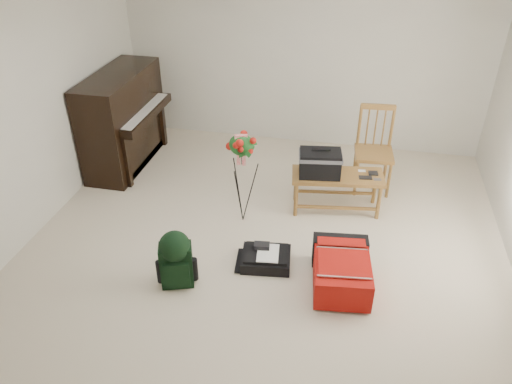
% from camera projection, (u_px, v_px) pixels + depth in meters
% --- Properties ---
extents(floor, '(5.00, 5.50, 0.01)m').
position_uv_depth(floor, '(261.00, 255.00, 5.18)').
color(floor, beige).
rests_on(floor, ground).
extents(ceiling, '(5.00, 5.50, 0.01)m').
position_uv_depth(ceiling, '(263.00, 3.00, 3.84)').
color(ceiling, white).
rests_on(ceiling, wall_back).
extents(wall_back, '(5.00, 0.04, 2.50)m').
position_uv_depth(wall_back, '(303.00, 57.00, 6.78)').
color(wall_back, beige).
rests_on(wall_back, floor).
extents(wall_left, '(0.04, 5.50, 2.50)m').
position_uv_depth(wall_left, '(16.00, 123.00, 4.96)').
color(wall_left, beige).
rests_on(wall_left, floor).
extents(piano, '(0.71, 1.50, 1.25)m').
position_uv_depth(piano, '(124.00, 121.00, 6.57)').
color(piano, black).
rests_on(piano, floor).
extents(bench, '(1.09, 0.56, 0.80)m').
position_uv_depth(bench, '(326.00, 166.00, 5.62)').
color(bench, olive).
rests_on(bench, floor).
extents(dining_chair, '(0.49, 0.49, 1.05)m').
position_uv_depth(dining_chair, '(374.00, 151.00, 6.07)').
color(dining_chair, olive).
rests_on(dining_chair, floor).
extents(red_suitcase, '(0.61, 0.83, 0.33)m').
position_uv_depth(red_suitcase, '(342.00, 267.00, 4.76)').
color(red_suitcase, red).
rests_on(red_suitcase, floor).
extents(black_duffel, '(0.53, 0.45, 0.20)m').
position_uv_depth(black_duffel, '(266.00, 258.00, 5.03)').
color(black_duffel, black).
rests_on(black_duffel, floor).
extents(green_backpack, '(0.34, 0.32, 0.60)m').
position_uv_depth(green_backpack, '(176.00, 257.00, 4.64)').
color(green_backpack, black).
rests_on(green_backpack, floor).
extents(flower_stand, '(0.43, 0.43, 1.11)m').
position_uv_depth(flower_stand, '(242.00, 179.00, 5.43)').
color(flower_stand, black).
rests_on(flower_stand, floor).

